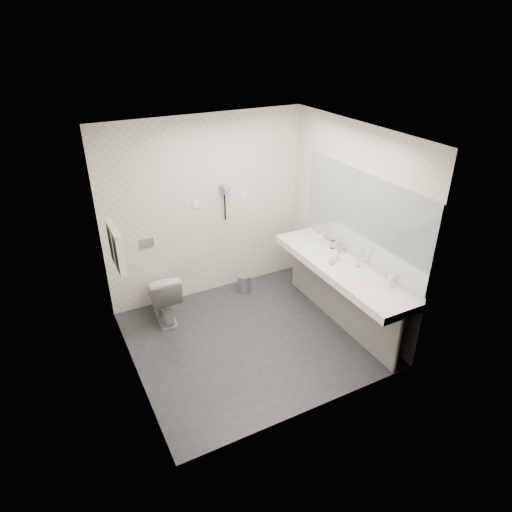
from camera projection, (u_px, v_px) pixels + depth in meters
floor at (251, 338)px, 5.57m from camera, size 2.80×2.80×0.00m
ceiling at (249, 135)px, 4.39m from camera, size 2.80×2.80×0.00m
wall_back at (207, 209)px, 6.00m from camera, size 2.80×0.00×2.80m
wall_front at (316, 308)px, 3.96m from camera, size 2.80×0.00×2.80m
wall_left at (123, 278)px, 4.41m from camera, size 0.00×2.60×2.60m
wall_right at (351, 225)px, 5.55m from camera, size 0.00×2.60×2.60m
vanity_counter at (340, 269)px, 5.49m from camera, size 0.55×2.20×0.10m
vanity_panel at (338, 297)px, 5.70m from camera, size 0.03×2.15×0.75m
vanity_post_near at (398, 343)px, 4.90m from camera, size 0.06×0.06×0.75m
vanity_post_far at (297, 262)px, 6.53m from camera, size 0.06×0.06×0.75m
mirror at (362, 216)px, 5.29m from camera, size 0.02×2.20×1.05m
basin_near at (376, 292)px, 4.97m from camera, size 0.40×0.31×0.05m
basin_far at (310, 245)px, 5.99m from camera, size 0.40×0.31×0.05m
faucet_near at (390, 281)px, 5.00m from camera, size 0.04×0.04×0.15m
faucet_far at (323, 236)px, 6.02m from camera, size 0.04×0.04×0.15m
soap_bottle_a at (338, 256)px, 5.56m from camera, size 0.06×0.06×0.10m
soap_bottle_b at (332, 260)px, 5.48m from camera, size 0.10×0.10×0.10m
soap_bottle_c at (358, 262)px, 5.40m from camera, size 0.06×0.06×0.13m
glass_left at (340, 248)px, 5.75m from camera, size 0.06×0.06×0.11m
glass_right at (333, 244)px, 5.85m from camera, size 0.07×0.07×0.11m
toilet at (163, 295)px, 5.80m from camera, size 0.44×0.72×0.70m
flush_plate at (147, 243)px, 5.78m from camera, size 0.18×0.02×0.12m
pedal_bin at (244, 284)px, 6.46m from camera, size 0.23×0.23×0.26m
bin_lid at (244, 276)px, 6.40m from camera, size 0.18×0.18×0.02m
towel_rail at (112, 229)px, 4.72m from camera, size 0.02×0.62×0.02m
towel_near at (119, 253)px, 4.72m from camera, size 0.07×0.24×0.48m
towel_far at (113, 242)px, 4.94m from camera, size 0.07×0.24×0.48m
dryer_cradle at (224, 189)px, 5.96m from camera, size 0.10×0.04×0.14m
dryer_barrel at (226, 189)px, 5.89m from camera, size 0.08×0.14×0.08m
dryer_cord at (225, 207)px, 6.07m from camera, size 0.02×0.02×0.35m
switch_plate_a at (196, 205)px, 5.88m from camera, size 0.09×0.02×0.09m
switch_plate_b at (244, 196)px, 6.17m from camera, size 0.09×0.02×0.09m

